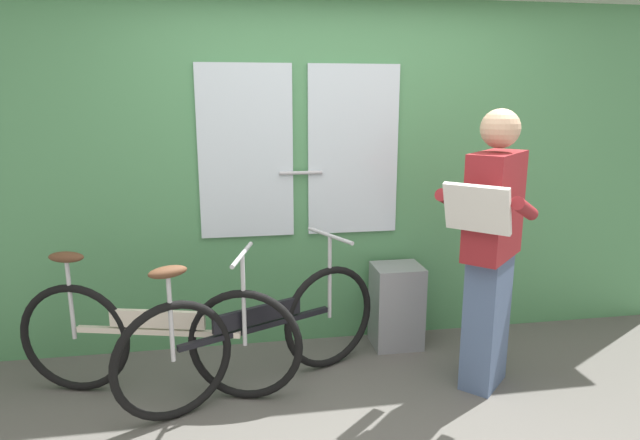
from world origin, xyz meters
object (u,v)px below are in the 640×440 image
(passenger_reading_newspaper, at_px, (491,247))
(trash_bin_by_wall, at_px, (396,306))
(bicycle_leaning_behind, at_px, (257,333))
(bicycle_near_door, at_px, (157,337))

(passenger_reading_newspaper, bearing_deg, trash_bin_by_wall, -104.39)
(bicycle_leaning_behind, height_order, trash_bin_by_wall, bicycle_leaning_behind)
(trash_bin_by_wall, bearing_deg, bicycle_leaning_behind, -155.48)
(bicycle_near_door, relative_size, passenger_reading_newspaper, 0.99)
(bicycle_near_door, bearing_deg, bicycle_leaning_behind, 9.84)
(trash_bin_by_wall, bearing_deg, passenger_reading_newspaper, -59.86)
(bicycle_leaning_behind, xyz_separation_m, trash_bin_by_wall, (0.96, 0.44, -0.07))
(bicycle_near_door, height_order, passenger_reading_newspaper, passenger_reading_newspaper)
(bicycle_leaning_behind, relative_size, trash_bin_by_wall, 2.68)
(bicycle_near_door, bearing_deg, passenger_reading_newspaper, 8.39)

